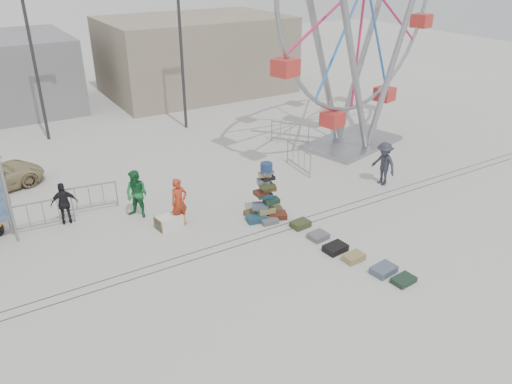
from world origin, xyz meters
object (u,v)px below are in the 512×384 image
steamer_trunk (169,221)px  barricade_wheel_back (290,133)px  barricade_dummy_c (90,198)px  pedestrian_black (64,203)px  lamp_post_left (34,52)px  barricade_wheel_front (299,158)px  lamp_post_right (183,45)px  ferris_wheel (364,2)px  suitcase_tower (266,203)px  pedestrian_green (137,194)px  pedestrian_grey (384,164)px  barricade_dummy_b (44,214)px  pedestrian_red (179,202)px

steamer_trunk → barricade_wheel_back: size_ratio=0.48×
barricade_dummy_c → pedestrian_black: bearing=-144.8°
steamer_trunk → lamp_post_left: bearing=90.9°
barricade_wheel_front → barricade_wheel_back: same height
lamp_post_right → barricade_wheel_back: size_ratio=4.00×
lamp_post_left → barricade_wheel_front: lamp_post_left is taller
ferris_wheel → barricade_wheel_back: size_ratio=6.99×
ferris_wheel → pedestrian_black: ferris_wheel is taller
lamp_post_right → suitcase_tower: 11.99m
steamer_trunk → barricade_wheel_back: barricade_wheel_back is taller
lamp_post_left → pedestrian_green: (1.11, -10.66, -3.56)m
lamp_post_left → pedestrian_grey: (10.94, -13.26, -3.55)m
lamp_post_right → pedestrian_green: size_ratio=4.35×
barricade_dummy_b → barricade_wheel_front: (10.83, -0.41, 0.00)m
barricade_wheel_back → pedestrian_grey: pedestrian_grey is taller
pedestrian_green → pedestrian_black: 2.56m
lamp_post_left → barricade_wheel_back: lamp_post_left is taller
suitcase_tower → pedestrian_grey: bearing=14.1°
barricade_dummy_b → pedestrian_grey: 13.45m
pedestrian_red → pedestrian_black: bearing=139.3°
suitcase_tower → pedestrian_grey: 5.83m
steamer_trunk → pedestrian_green: (-0.68, 1.34, 0.70)m
lamp_post_left → barricade_wheel_back: bearing=-34.2°
lamp_post_right → pedestrian_grey: lamp_post_right is taller
pedestrian_grey → pedestrian_red: bearing=-99.8°
barricade_dummy_c → pedestrian_green: pedestrian_green is taller
barricade_wheel_front → pedestrian_black: 10.10m
lamp_post_right → pedestrian_black: lamp_post_right is taller
lamp_post_right → barricade_wheel_back: bearing=-56.0°
pedestrian_red → lamp_post_right: bearing=56.1°
lamp_post_right → pedestrian_grey: (3.94, -11.26, -3.55)m
barricade_wheel_front → pedestrian_green: size_ratio=1.09×
ferris_wheel → barricade_dummy_c: 14.78m
suitcase_tower → barricade_wheel_front: 4.76m
pedestrian_green → pedestrian_red: bearing=1.4°
barricade_dummy_c → pedestrian_grey: (11.24, -3.97, 0.39)m
lamp_post_left → suitcase_tower: (5.12, -13.19, -3.86)m
ferris_wheel → lamp_post_right: bearing=117.2°
barricade_wheel_front → lamp_post_right: bearing=17.4°
steamer_trunk → barricade_dummy_c: barricade_dummy_c is taller
pedestrian_green → lamp_post_right: bearing=108.3°
ferris_wheel → barricade_wheel_back: ferris_wheel is taller
barricade_wheel_back → suitcase_tower: bearing=-77.0°
lamp_post_left → barricade_dummy_c: 10.10m
ferris_wheel → barricade_dummy_c: size_ratio=6.99×
barricade_wheel_front → pedestrian_black: pedestrian_black is taller
barricade_wheel_front → pedestrian_grey: pedestrian_grey is taller
barricade_wheel_front → barricade_dummy_c: bearing=89.6°
lamp_post_left → barricade_dummy_c: bearing=-91.8°
pedestrian_black → pedestrian_green: bearing=169.4°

